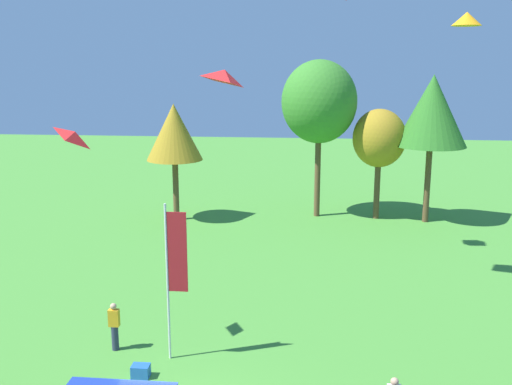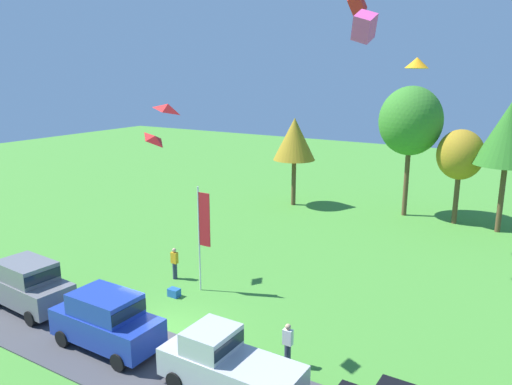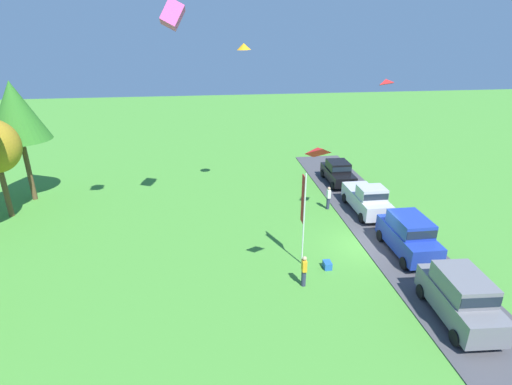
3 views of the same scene
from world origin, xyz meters
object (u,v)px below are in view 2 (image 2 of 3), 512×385
at_px(tree_lone_near, 460,155).
at_px(tree_left_of_center, 509,134).
at_px(person_on_lawn, 175,263).
at_px(person_beside_suv, 288,344).
at_px(car_pickup_by_flagpole, 226,363).
at_px(flag_banner, 203,226).
at_px(kite_box_high_left, 357,4).
at_px(kite_diamond_low_drifter, 168,108).
at_px(tree_far_left, 294,139).
at_px(kite_delta_trailing_tail, 417,63).
at_px(cooler_box, 174,293).
at_px(kite_diamond_mid_center, 155,138).
at_px(tree_center_back, 411,121).
at_px(car_suv_near_entrance, 106,319).
at_px(kite_box_high_right, 364,27).
at_px(car_suv_far_end, 28,283).

height_order(tree_lone_near, tree_left_of_center, tree_left_of_center).
relative_size(person_on_lawn, person_beside_suv, 1.00).
height_order(car_pickup_by_flagpole, flag_banner, flag_banner).
bearing_deg(kite_box_high_left, kite_diamond_low_drifter, -94.30).
height_order(tree_far_left, kite_delta_trailing_tail, kite_delta_trailing_tail).
height_order(car_pickup_by_flagpole, cooler_box, car_pickup_by_flagpole).
xyz_separation_m(tree_left_of_center, kite_box_high_left, (-7.79, -8.10, 7.68)).
relative_size(tree_lone_near, kite_diamond_mid_center, 6.88).
xyz_separation_m(car_pickup_by_flagpole, kite_box_high_left, (-2.02, 16.13, 13.30)).
height_order(tree_lone_near, kite_diamond_low_drifter, kite_diamond_low_drifter).
bearing_deg(tree_far_left, tree_lone_near, 6.88).
bearing_deg(car_pickup_by_flagpole, tree_lone_near, 83.45).
xyz_separation_m(tree_center_back, kite_diamond_mid_center, (-7.90, -18.53, 0.27)).
xyz_separation_m(tree_center_back, tree_left_of_center, (6.61, -0.74, -0.43)).
relative_size(kite_delta_trailing_tail, kite_diamond_low_drifter, 1.19).
bearing_deg(flag_banner, tree_center_back, 75.90).
relative_size(tree_far_left, kite_box_high_left, 7.06).
height_order(car_suv_near_entrance, kite_box_high_right, kite_box_high_right).
height_order(person_on_lawn, kite_box_high_right, kite_box_high_right).
relative_size(car_suv_far_end, person_beside_suv, 2.76).
distance_m(person_beside_suv, kite_box_high_left, 19.46).
bearing_deg(kite_delta_trailing_tail, person_on_lawn, -171.35).
bearing_deg(car_pickup_by_flagpole, cooler_box, 143.39).
xyz_separation_m(tree_lone_near, kite_delta_trailing_tail, (0.71, -16.53, 6.05)).
bearing_deg(car_suv_far_end, kite_diamond_mid_center, 67.90).
height_order(car_suv_far_end, person_on_lawn, car_suv_far_end).
distance_m(person_beside_suv, tree_left_of_center, 23.02).
height_order(tree_far_left, kite_box_high_right, kite_box_high_right).
height_order(tree_center_back, kite_box_high_left, kite_box_high_left).
bearing_deg(car_pickup_by_flagpole, flag_banner, 132.62).
bearing_deg(kite_diamond_mid_center, tree_center_back, 66.91).
relative_size(flag_banner, cooler_box, 9.54).
distance_m(car_suv_near_entrance, person_on_lawn, 7.05).
xyz_separation_m(tree_center_back, tree_lone_near, (3.68, -0.23, -2.17)).
bearing_deg(car_suv_far_end, flag_banner, 45.68).
xyz_separation_m(tree_far_left, kite_diamond_mid_center, (0.74, -16.81, 2.02)).
bearing_deg(person_on_lawn, tree_lone_near, 59.69).
distance_m(tree_lone_near, flag_banner, 20.54).
bearing_deg(car_suv_near_entrance, tree_lone_near, 71.33).
relative_size(car_suv_far_end, kite_box_high_left, 4.66).
relative_size(person_on_lawn, kite_diamond_mid_center, 1.73).
xyz_separation_m(car_suv_far_end, car_pickup_by_flagpole, (11.24, -0.29, -0.19)).
distance_m(person_on_lawn, kite_box_high_right, 15.40).
distance_m(car_pickup_by_flagpole, flag_banner, 8.56).
relative_size(cooler_box, kite_box_high_right, 0.44).
distance_m(car_suv_near_entrance, kite_diamond_low_drifter, 8.64).
bearing_deg(kite_diamond_mid_center, kite_diamond_low_drifter, -43.33).
xyz_separation_m(person_beside_suv, tree_lone_near, (1.79, 22.26, 4.11)).
distance_m(tree_lone_near, kite_box_high_right, 14.87).
distance_m(person_on_lawn, tree_lone_near, 21.55).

